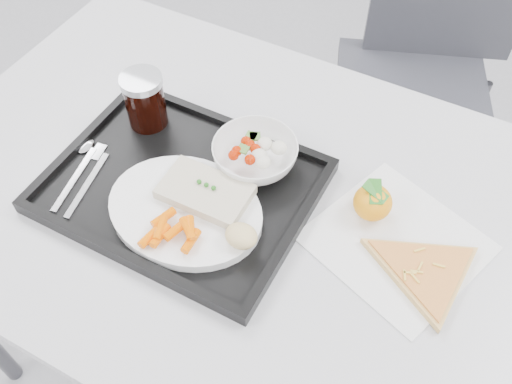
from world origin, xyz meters
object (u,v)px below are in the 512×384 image
(table, at_px, (242,215))
(dinner_plate, at_px, (185,210))
(chair, at_px, (428,54))
(tray, at_px, (182,187))
(tangerine, at_px, (373,202))
(salad_bowl, at_px, (255,155))
(cola_glass, at_px, (145,99))
(pizza_slice, at_px, (425,271))

(table, height_order, dinner_plate, dinner_plate)
(chair, bearing_deg, tray, -105.11)
(tangerine, bearing_deg, salad_bowl, -179.78)
(tangerine, bearing_deg, tray, -161.30)
(tray, relative_size, salad_bowl, 2.96)
(tray, height_order, tangerine, tangerine)
(table, relative_size, dinner_plate, 4.44)
(tangerine, bearing_deg, cola_glass, -179.68)
(table, relative_size, chair, 1.29)
(dinner_plate, bearing_deg, tray, 129.85)
(chair, relative_size, salad_bowl, 6.11)
(table, bearing_deg, chair, 80.55)
(table, distance_m, pizza_slice, 0.34)
(chair, xyz_separation_m, tray, (-0.23, -0.85, 0.22))
(tray, bearing_deg, cola_glass, 143.46)
(chair, xyz_separation_m, pizza_slice, (0.20, -0.82, 0.22))
(chair, bearing_deg, table, -99.45)
(tray, bearing_deg, salad_bowl, 49.06)
(chair, height_order, salad_bowl, chair)
(pizza_slice, bearing_deg, salad_bowl, 168.58)
(cola_glass, bearing_deg, chair, 63.77)
(tray, height_order, dinner_plate, dinner_plate)
(table, bearing_deg, tangerine, 16.14)
(dinner_plate, relative_size, pizza_slice, 1.12)
(dinner_plate, bearing_deg, tangerine, 29.58)
(chair, relative_size, tangerine, 13.74)
(chair, xyz_separation_m, cola_glass, (-0.37, -0.75, 0.28))
(salad_bowl, bearing_deg, chair, 79.45)
(table, distance_m, salad_bowl, 0.12)
(tray, bearing_deg, pizza_slice, 4.79)
(dinner_plate, relative_size, cola_glass, 2.50)
(table, relative_size, tray, 2.67)
(salad_bowl, bearing_deg, tangerine, 0.22)
(tray, distance_m, salad_bowl, 0.14)
(pizza_slice, bearing_deg, tangerine, 149.63)
(dinner_plate, relative_size, salad_bowl, 1.78)
(table, relative_size, salad_bowl, 7.89)
(dinner_plate, distance_m, pizza_slice, 0.40)
(tangerine, relative_size, pizza_slice, 0.28)
(cola_glass, bearing_deg, salad_bowl, 0.42)
(salad_bowl, bearing_deg, pizza_slice, -11.42)
(table, relative_size, tangerine, 17.73)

